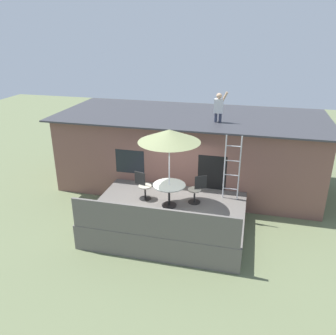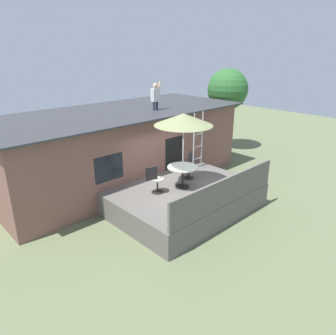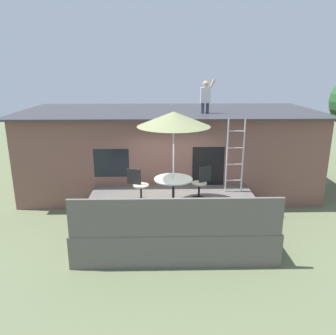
# 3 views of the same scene
# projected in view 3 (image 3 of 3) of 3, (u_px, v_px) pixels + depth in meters

# --- Properties ---
(ground_plane) EXTENTS (40.00, 40.00, 0.00)m
(ground_plane) POSITION_uv_depth(u_px,v_px,m) (173.00, 231.00, 9.46)
(ground_plane) COLOR #66704C
(house) EXTENTS (10.50, 4.50, 2.95)m
(house) POSITION_uv_depth(u_px,v_px,m) (169.00, 150.00, 12.49)
(house) COLOR brown
(house) RESTS_ON ground
(deck) EXTENTS (4.83, 3.69, 0.80)m
(deck) POSITION_uv_depth(u_px,v_px,m) (173.00, 218.00, 9.35)
(deck) COLOR #605B56
(deck) RESTS_ON ground
(deck_railing) EXTENTS (4.73, 0.08, 0.90)m
(deck_railing) POSITION_uv_depth(u_px,v_px,m) (176.00, 218.00, 7.39)
(deck_railing) COLOR #605B56
(deck_railing) RESTS_ON deck
(patio_table) EXTENTS (1.04, 1.04, 0.74)m
(patio_table) POSITION_uv_depth(u_px,v_px,m) (173.00, 184.00, 9.10)
(patio_table) COLOR black
(patio_table) RESTS_ON deck
(patio_umbrella) EXTENTS (1.90, 1.90, 2.54)m
(patio_umbrella) POSITION_uv_depth(u_px,v_px,m) (174.00, 119.00, 8.60)
(patio_umbrella) COLOR silver
(patio_umbrella) RESTS_ON deck
(step_ladder) EXTENTS (0.52, 0.04, 2.20)m
(step_ladder) POSITION_uv_depth(u_px,v_px,m) (235.00, 156.00, 9.94)
(step_ladder) COLOR silver
(step_ladder) RESTS_ON deck
(person_figure) EXTENTS (0.47, 0.20, 1.11)m
(person_figure) POSITION_uv_depth(u_px,v_px,m) (206.00, 95.00, 11.07)
(person_figure) COLOR #33384C
(person_figure) RESTS_ON house
(patio_chair_left) EXTENTS (0.61, 0.44, 0.92)m
(patio_chair_left) POSITION_uv_depth(u_px,v_px,m) (138.00, 185.00, 9.40)
(patio_chair_left) COLOR black
(patio_chair_left) RESTS_ON deck
(patio_chair_right) EXTENTS (0.58, 0.44, 0.92)m
(patio_chair_right) POSITION_uv_depth(u_px,v_px,m) (201.00, 183.00, 9.58)
(patio_chair_right) COLOR black
(patio_chair_right) RESTS_ON deck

